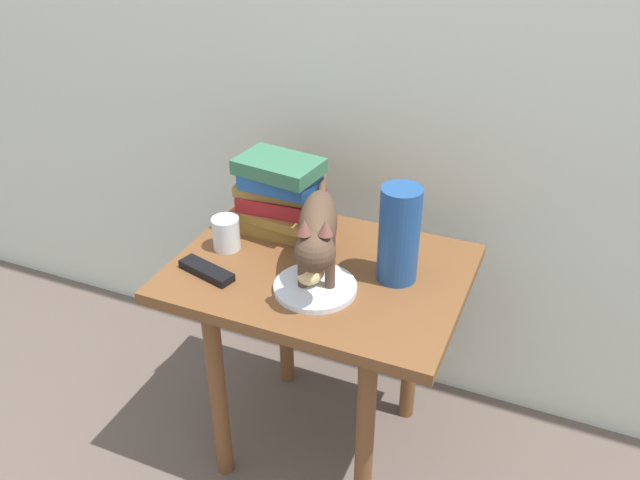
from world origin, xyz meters
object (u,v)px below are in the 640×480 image
cat (318,230)px  candle_jar (226,235)px  book_stack (280,195)px  tv_remote (207,271)px  plate (315,287)px  bread_roll (311,273)px  side_table (320,301)px  green_vase (399,235)px

cat → candle_jar: (-0.27, 0.03, -0.09)m
cat → book_stack: cat is taller
tv_remote → book_stack: bearing=89.0°
cat → book_stack: 0.25m
plate → bread_roll: size_ratio=2.43×
side_table → bread_roll: (0.01, -0.08, 0.14)m
green_vase → tv_remote: size_ratio=1.59×
side_table → plate: (0.03, -0.09, 0.11)m
side_table → green_vase: (0.18, 0.03, 0.22)m
book_stack → tv_remote: book_stack is taller
side_table → candle_jar: bearing=-178.6°
bread_roll → book_stack: book_stack is taller
bread_roll → plate: bearing=-30.5°
cat → book_stack: (-0.18, 0.17, -0.03)m
green_vase → bread_roll: bearing=-146.4°
plate → candle_jar: 0.30m
cat → green_vase: green_vase is taller
green_vase → candle_jar: green_vase is taller
plate → bread_roll: 0.04m
book_stack → tv_remote: size_ratio=1.55×
plate → cat: (-0.01, 0.05, 0.13)m
bread_roll → green_vase: size_ratio=0.34×
candle_jar → book_stack: bearing=56.1°
side_table → green_vase: bearing=10.5°
plate → candle_jar: candle_jar is taller
bread_roll → book_stack: 0.28m
book_stack → candle_jar: size_ratio=2.74×
cat → green_vase: (0.17, 0.07, -0.01)m
bread_roll → book_stack: bearing=130.8°
book_stack → green_vase: size_ratio=0.98×
cat → tv_remote: cat is taller
candle_jar → plate: bearing=-16.3°
side_table → tv_remote: (-0.24, -0.13, 0.11)m
bread_roll → cat: bearing=89.0°
book_stack → green_vase: green_vase is taller
tv_remote → candle_jar: bearing=112.0°
side_table → green_vase: 0.29m
plate → book_stack: bearing=131.8°
book_stack → tv_remote: bearing=-106.0°
bread_roll → candle_jar: candle_jar is taller
side_table → book_stack: bearing=142.9°
bread_roll → cat: 0.10m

